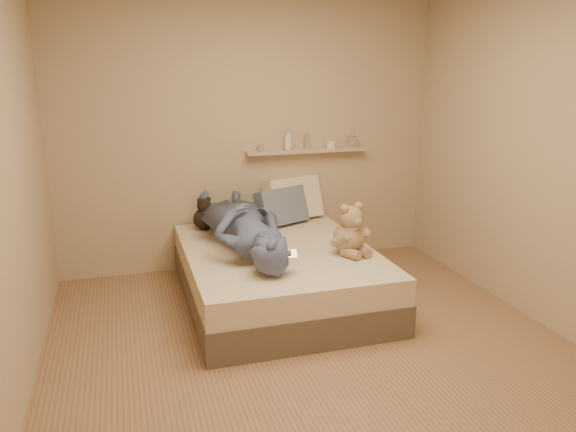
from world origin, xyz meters
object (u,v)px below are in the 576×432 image
object	(u,v)px
bed	(278,275)
person	(242,224)
pillow_cream	(294,199)
pillow_grey	(282,207)
game_console	(285,254)
wall_shelf	(307,151)
dark_plush	(204,216)
teddy_bear	(350,233)

from	to	relation	value
bed	person	bearing A→B (deg)	155.30
person	pillow_cream	bearing A→B (deg)	-136.01
pillow_grey	pillow_cream	bearing A→B (deg)	41.25
game_console	wall_shelf	distance (m)	1.69
bed	pillow_cream	xyz separation A→B (m)	(0.39, 0.83, 0.43)
dark_plush	bed	bearing A→B (deg)	-55.82
game_console	pillow_cream	distance (m)	1.49
bed	teddy_bear	world-z (taller)	teddy_bear
teddy_bear	pillow_grey	size ratio (longest dim) A/B	0.84
game_console	pillow_cream	bearing A→B (deg)	70.32
person	wall_shelf	bearing A→B (deg)	-139.22
pillow_grey	wall_shelf	distance (m)	0.62
pillow_cream	pillow_grey	xyz separation A→B (m)	(-0.16, -0.14, -0.03)
bed	wall_shelf	xyz separation A→B (m)	(0.55, 0.91, 0.88)
pillow_cream	pillow_grey	bearing A→B (deg)	-138.75
dark_plush	game_console	bearing A→B (deg)	-73.58
pillow_cream	pillow_grey	world-z (taller)	pillow_cream
dark_plush	wall_shelf	size ratio (longest dim) A/B	0.25
wall_shelf	bed	bearing A→B (deg)	-121.18
bed	pillow_cream	bearing A→B (deg)	64.85
person	wall_shelf	xyz separation A→B (m)	(0.82, 0.79, 0.45)
pillow_cream	person	xyz separation A→B (m)	(-0.66, -0.71, -0.00)
bed	game_console	size ratio (longest dim) A/B	10.57
bed	pillow_grey	size ratio (longest dim) A/B	3.80
teddy_bear	dark_plush	distance (m)	1.43
pillow_cream	teddy_bear	bearing A→B (deg)	-83.72
pillow_cream	wall_shelf	world-z (taller)	wall_shelf
dark_plush	pillow_cream	distance (m)	0.89
pillow_cream	person	world-z (taller)	pillow_cream
teddy_bear	game_console	bearing A→B (deg)	-155.52
pillow_grey	wall_shelf	xyz separation A→B (m)	(0.32, 0.22, 0.48)
teddy_bear	pillow_cream	world-z (taller)	same
bed	pillow_grey	bearing A→B (deg)	71.57
pillow_cream	wall_shelf	size ratio (longest dim) A/B	0.46
pillow_grey	wall_shelf	size ratio (longest dim) A/B	0.42
bed	dark_plush	size ratio (longest dim) A/B	6.26
game_console	person	xyz separation A→B (m)	(-0.16, 0.69, 0.05)
game_console	teddy_bear	distance (m)	0.69
game_console	wall_shelf	bearing A→B (deg)	65.91
dark_plush	pillow_cream	world-z (taller)	pillow_cream
teddy_bear	dark_plush	xyz separation A→B (m)	(-1.01, 1.01, -0.04)
bed	person	size ratio (longest dim) A/B	1.15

